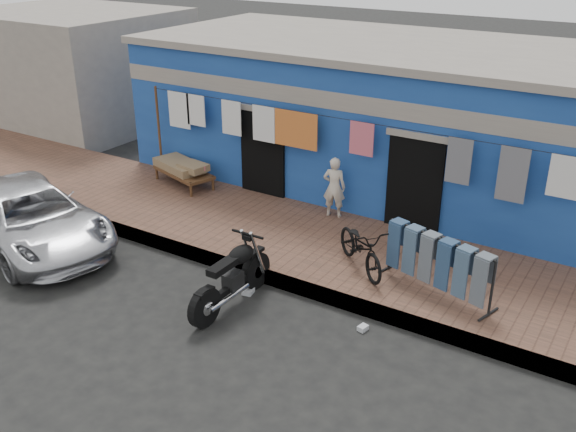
{
  "coord_description": "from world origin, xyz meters",
  "views": [
    {
      "loc": [
        5.32,
        -6.47,
        5.66
      ],
      "look_at": [
        0.0,
        2.0,
        1.15
      ],
      "focal_mm": 40.0,
      "sensor_mm": 36.0,
      "label": 1
    }
  ],
  "objects_px": {
    "motorcycle": "(231,275)",
    "charpoy": "(184,173)",
    "car": "(30,216)",
    "bicycle": "(361,242)",
    "seated_person": "(334,187)",
    "jeans_rack": "(438,264)"
  },
  "relations": [
    {
      "from": "seated_person",
      "to": "charpoy",
      "type": "bearing_deg",
      "value": -10.86
    },
    {
      "from": "charpoy",
      "to": "car",
      "type": "bearing_deg",
      "value": -102.81
    },
    {
      "from": "motorcycle",
      "to": "charpoy",
      "type": "distance_m",
      "value": 5.01
    },
    {
      "from": "seated_person",
      "to": "charpoy",
      "type": "height_order",
      "value": "seated_person"
    },
    {
      "from": "car",
      "to": "bicycle",
      "type": "distance_m",
      "value": 6.37
    },
    {
      "from": "jeans_rack",
      "to": "bicycle",
      "type": "bearing_deg",
      "value": 179.28
    },
    {
      "from": "bicycle",
      "to": "motorcycle",
      "type": "bearing_deg",
      "value": -178.89
    },
    {
      "from": "car",
      "to": "charpoy",
      "type": "distance_m",
      "value": 3.64
    },
    {
      "from": "car",
      "to": "bicycle",
      "type": "bearing_deg",
      "value": -55.62
    },
    {
      "from": "motorcycle",
      "to": "jeans_rack",
      "type": "bearing_deg",
      "value": 33.04
    },
    {
      "from": "seated_person",
      "to": "bicycle",
      "type": "height_order",
      "value": "seated_person"
    },
    {
      "from": "seated_person",
      "to": "motorcycle",
      "type": "distance_m",
      "value": 3.56
    },
    {
      "from": "car",
      "to": "motorcycle",
      "type": "distance_m",
      "value": 4.61
    },
    {
      "from": "car",
      "to": "charpoy",
      "type": "bearing_deg",
      "value": 2.31
    },
    {
      "from": "motorcycle",
      "to": "jeans_rack",
      "type": "height_order",
      "value": "jeans_rack"
    },
    {
      "from": "bicycle",
      "to": "jeans_rack",
      "type": "height_order",
      "value": "bicycle"
    },
    {
      "from": "car",
      "to": "motorcycle",
      "type": "height_order",
      "value": "car"
    },
    {
      "from": "charpoy",
      "to": "seated_person",
      "type": "bearing_deg",
      "value": 4.13
    },
    {
      "from": "motorcycle",
      "to": "jeans_rack",
      "type": "relative_size",
      "value": 0.82
    },
    {
      "from": "bicycle",
      "to": "charpoy",
      "type": "bearing_deg",
      "value": 113.3
    },
    {
      "from": "seated_person",
      "to": "bicycle",
      "type": "xyz_separation_m",
      "value": [
        1.46,
        -1.72,
        -0.12
      ]
    },
    {
      "from": "car",
      "to": "jeans_rack",
      "type": "bearing_deg",
      "value": -59.12
    }
  ]
}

